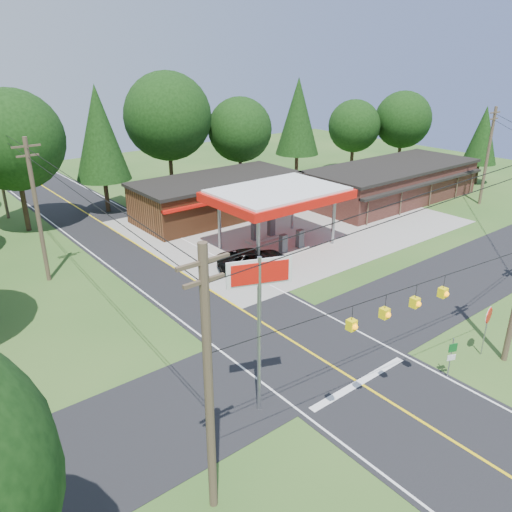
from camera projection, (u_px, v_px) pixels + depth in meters
ground at (308, 351)px, 26.92m from camera, size 120.00×120.00×0.00m
main_highway at (308, 351)px, 26.92m from camera, size 8.00×120.00×0.02m
cross_road at (308, 351)px, 26.92m from camera, size 70.00×7.00×0.02m
lane_center_yellow at (308, 351)px, 26.91m from camera, size 0.15×110.00×0.00m
gas_canopy at (278, 196)px, 39.90m from camera, size 10.60×7.40×4.88m
convenience_store at (218, 196)px, 48.59m from camera, size 16.40×7.55×3.80m
strip_building at (392, 182)px, 53.90m from camera, size 20.40×8.75×3.80m
utility_pole_near_left at (208, 383)px, 15.85m from camera, size 1.80×0.30×10.00m
utility_pole_far_left at (37, 209)px, 33.36m from camera, size 1.80×0.30×10.00m
utility_pole_far_right at (488, 155)px, 51.07m from camera, size 1.80×0.30×10.00m
overhead_beacons at (402, 292)px, 19.65m from camera, size 17.04×2.04×1.03m
treeline_backdrop at (119, 148)px, 41.93m from camera, size 70.27×51.59×13.30m
suv_car at (253, 260)px, 36.80m from camera, size 7.19×7.19×1.50m
sedan_car at (285, 201)px, 51.68m from camera, size 4.62×4.62×1.28m
big_stop_sign at (259, 298)px, 20.46m from camera, size 2.60×1.08×7.44m
octagonal_stop_sign at (488, 319)px, 25.78m from camera, size 0.97×0.24×2.87m
route_sign_post at (452, 354)px, 24.25m from camera, size 0.43×0.20×2.23m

